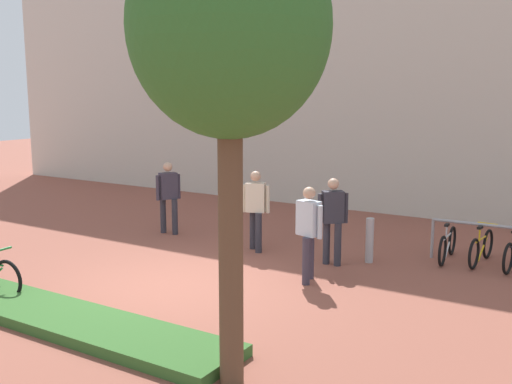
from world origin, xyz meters
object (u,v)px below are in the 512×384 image
(bollard_steel, at_px, (370,240))
(person_shirt_blue, at_px, (256,206))
(person_suited_navy, at_px, (333,216))
(person_suited_dark, at_px, (168,193))
(tree_sidewalk, at_px, (229,31))
(person_shirt_white, at_px, (309,228))

(bollard_steel, relative_size, person_shirt_blue, 0.52)
(person_suited_navy, height_order, person_suited_dark, same)
(person_suited_navy, bearing_deg, bollard_steel, 44.22)
(tree_sidewalk, height_order, person_suited_dark, tree_sidewalk)
(person_shirt_blue, bearing_deg, bollard_steel, 10.57)
(person_shirt_blue, distance_m, person_suited_navy, 1.83)
(tree_sidewalk, bearing_deg, person_shirt_white, 104.06)
(bollard_steel, xyz_separation_m, person_suited_dark, (-4.97, -0.22, 0.53))
(bollard_steel, height_order, person_suited_dark, person_suited_dark)
(bollard_steel, relative_size, person_suited_dark, 0.52)
(bollard_steel, bearing_deg, person_suited_navy, -135.78)
(person_shirt_blue, height_order, person_suited_navy, same)
(person_shirt_blue, distance_m, person_suited_dark, 2.59)
(person_shirt_white, bearing_deg, bollard_steel, 74.43)
(person_suited_navy, bearing_deg, person_shirt_blue, 176.82)
(person_suited_dark, bearing_deg, person_shirt_white, -18.59)
(person_shirt_blue, xyz_separation_m, person_suited_dark, (-2.58, 0.23, 0.00))
(person_shirt_white, bearing_deg, tree_sidewalk, -75.94)
(person_suited_navy, xyz_separation_m, person_suited_dark, (-4.41, 0.33, 0.00))
(person_shirt_white, bearing_deg, person_suited_dark, 161.41)
(bollard_steel, bearing_deg, tree_sidewalk, -85.06)
(person_suited_dark, bearing_deg, bollard_steel, 2.53)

